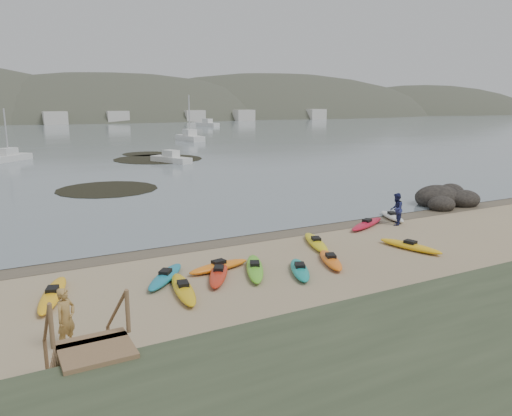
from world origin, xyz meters
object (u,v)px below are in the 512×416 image
person_east (396,209)px  rock_cluster (445,201)px  stairs (86,359)px  person_west (66,319)px

person_east → rock_cluster: (7.39, 2.78, -0.73)m
stairs → rock_cluster: 29.48m
stairs → person_west: size_ratio=1.44×
person_west → person_east: size_ratio=0.98×
person_west → rock_cluster: person_west is taller
stairs → rock_cluster: bearing=24.9°
stairs → person_west: stairs is taller
rock_cluster → person_east: bearing=-159.4°
stairs → person_west: 2.92m
person_west → person_east: 20.54m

